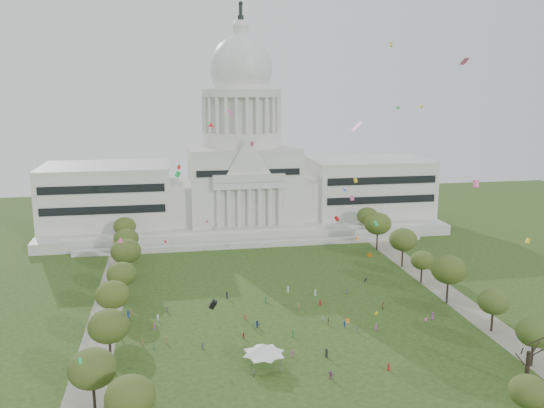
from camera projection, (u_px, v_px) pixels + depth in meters
The scene contains 35 objects.
ground at pixel (306, 343), 134.67m from camera, with size 400.00×400.00×0.00m, color #2C4215.
capitol at pixel (243, 175), 239.48m from camera, with size 160.00×64.50×91.30m.
path_left at pixel (107, 309), 155.13m from camera, with size 8.00×160.00×0.04m, color gray.
path_right at pixel (439, 287), 171.97m from camera, with size 8.00×160.00×0.04m, color gray.
row_tree_l_0 at pixel (92, 369), 104.02m from camera, with size 8.85×8.85×12.59m.
row_tree_r_0 at pixel (534, 332), 122.10m from camera, with size 7.67×7.67×10.91m.
row_tree_l_1 at pixel (109, 326), 122.25m from camera, with size 8.86×8.86×12.59m.
row_tree_r_1 at pixel (494, 302), 139.52m from camera, with size 7.58×7.58×10.78m.
row_tree_l_2 at pixel (113, 295), 141.69m from camera, with size 8.42×8.42×11.97m.
row_tree_r_2 at pixel (449, 270), 157.23m from camera, with size 9.55×9.55×13.58m.
row_tree_l_3 at pixel (122, 274), 157.91m from camera, with size 8.12×8.12×11.55m.
row_tree_r_3 at pixel (422, 260), 174.21m from camera, with size 7.01×7.01×9.98m.
row_tree_l_4 at pixel (126, 251), 175.49m from camera, with size 9.29×9.29×13.21m.
row_tree_r_4 at pixel (403, 240), 188.80m from camera, with size 9.19×9.19×13.06m.
row_tree_l_5 at pixel (126, 239), 193.39m from camera, with size 8.33×8.33×11.85m.
row_tree_r_5 at pixel (378, 224), 207.85m from camera, with size 9.82×9.82×13.96m.
row_tree_l_6 at pixel (125, 226), 210.58m from camera, with size 8.19×8.19×11.64m.
row_tree_r_6 at pixel (367, 216), 225.85m from camera, with size 8.42×8.42×11.97m.
near_tree_0 at pixel (130, 397), 95.43m from camera, with size 8.47×8.47×12.04m.
near_tree_1 at pixel (529, 392), 99.98m from camera, with size 6.93×6.93×9.86m.
big_bare_tree at pixel (529, 348), 112.60m from camera, with size 6.00×5.00×12.80m.
event_tent at pixel (264, 348), 122.76m from camera, with size 10.92×10.92×5.27m.
person_0 at pixel (433, 316), 147.77m from camera, with size 0.99×0.64×2.03m, color #994C8C.
person_2 at pixel (383, 305), 154.87m from camera, with size 0.96×0.59×1.98m, color olive.
person_3 at pixel (344, 324), 143.20m from camera, with size 1.06×0.55×1.64m, color navy.
person_4 at pixel (323, 319), 146.20m from camera, with size 1.01×0.55×1.72m, color silver.
person_5 at pixel (257, 324), 143.00m from camera, with size 1.68×0.66×1.81m, color navy.
person_6 at pixel (389, 367), 121.53m from camera, with size 0.81×0.52×1.65m, color #B21E1E.
person_7 at pixel (254, 373), 119.06m from camera, with size 0.61×0.45×1.68m, color #4C4C51.
person_8 at pixel (243, 335), 136.88m from camera, with size 0.72×0.44×1.48m, color #B21E1E.
person_9 at pixel (357, 330), 139.96m from camera, with size 1.01×0.52×1.57m, color #4C4C51.
person_10 at pixel (328, 321), 145.05m from camera, with size 1.01×0.55×1.72m, color olive.
person_11 at pixel (331, 375), 118.11m from camera, with size 1.70×0.67×1.84m, color #994C8C.
distant_crowd at pixel (244, 317), 147.13m from camera, with size 61.60×41.79×1.95m.
kite_swarm at pixel (296, 206), 134.99m from camera, with size 87.88×107.17×65.19m.
Camera 1 is at (-30.36, -121.67, 59.46)m, focal length 38.00 mm.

